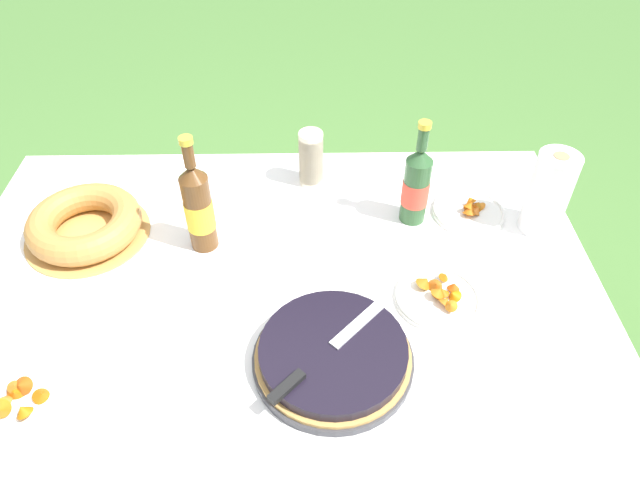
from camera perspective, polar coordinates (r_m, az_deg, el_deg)
name	(u,v)px	position (r m, az deg, el deg)	size (l,w,h in m)	color
ground_plane	(285,416)	(2.01, -3.47, -17.19)	(16.00, 16.00, 0.00)	#4C7A38
garden_table	(276,294)	(1.51, -4.46, -5.39)	(1.64, 1.09, 0.68)	#A87A47
tablecloth	(275,282)	(1.47, -4.56, -4.19)	(1.65, 1.10, 0.10)	white
berry_tart	(333,355)	(1.27, 1.31, -11.44)	(0.36, 0.36, 0.06)	#38383D
serving_knife	(324,354)	(1.23, 0.41, -11.31)	(0.28, 0.29, 0.01)	silver
bundt_cake	(85,224)	(1.67, -22.47, 1.50)	(0.33, 0.33, 0.08)	tan
cup_stack	(311,158)	(1.70, -0.91, 8.16)	(0.07, 0.07, 0.18)	beige
cider_bottle_green	(416,185)	(1.57, 9.60, 5.43)	(0.07, 0.07, 0.31)	#2D562D
cider_bottle_amber	(198,207)	(1.49, -12.06, 3.22)	(0.08, 0.08, 0.34)	brown
snack_plate_near	(469,211)	(1.68, 14.70, 2.86)	(0.21, 0.21, 0.06)	white
snack_plate_left	(18,394)	(1.39, -27.94, -13.44)	(0.23, 0.23, 0.07)	white
snack_plate_right	(438,296)	(1.43, 11.74, -5.53)	(0.21, 0.21, 0.05)	white
paper_towel_roll	(549,193)	(1.64, 21.90, 4.36)	(0.11, 0.11, 0.24)	white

